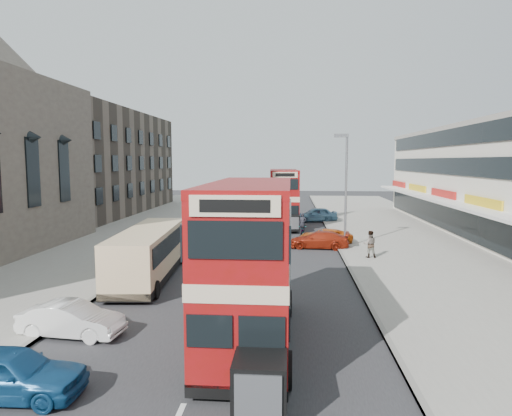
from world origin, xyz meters
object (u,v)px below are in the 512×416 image
at_px(bus_main, 251,262).
at_px(street_lamp, 345,182).
at_px(car_right_a, 319,240).
at_px(car_right_b, 325,237).
at_px(bus_second, 284,197).
at_px(pedestrian_near, 370,244).
at_px(car_left_near, 9,373).
at_px(car_left_front, 72,320).
at_px(cyclist, 303,229).
at_px(car_right_c, 315,215).
at_px(coach, 149,252).

bearing_deg(bus_main, street_lamp, -106.90).
bearing_deg(car_right_a, car_right_b, 167.99).
height_order(bus_main, bus_second, bus_main).
bearing_deg(car_right_b, pedestrian_near, 18.21).
bearing_deg(street_lamp, car_left_near, -117.99).
distance_m(bus_second, car_right_b, 10.24).
bearing_deg(street_lamp, bus_main, -106.92).
height_order(street_lamp, bus_main, street_lamp).
distance_m(car_left_front, cyclist, 23.24).
xyz_separation_m(street_lamp, bus_main, (-5.15, -16.93, -1.97)).
bearing_deg(cyclist, bus_second, 109.04).
bearing_deg(car_right_a, cyclist, -161.61).
relative_size(car_left_front, car_right_a, 0.87).
height_order(car_left_near, car_right_c, car_right_c).
bearing_deg(car_left_front, coach, 3.69).
xyz_separation_m(street_lamp, coach, (-11.28, -8.98, -3.33)).
xyz_separation_m(bus_second, cyclist, (1.67, -6.51, -2.09)).
bearing_deg(car_right_c, car_left_front, -25.92).
bearing_deg(car_right_b, car_left_front, -36.24).
bearing_deg(cyclist, car_left_front, -107.50).
xyz_separation_m(car_left_near, pedestrian_near, (12.40, 17.56, 0.34)).
bearing_deg(car_left_near, car_left_front, 4.02).
distance_m(car_right_b, cyclist, 3.35).
relative_size(coach, car_right_a, 2.23).
height_order(street_lamp, car_right_b, street_lamp).
height_order(car_left_near, car_right_b, car_left_near).
bearing_deg(pedestrian_near, coach, 24.93).
height_order(bus_second, cyclist, bus_second).
distance_m(car_right_b, pedestrian_near, 5.72).
distance_m(bus_second, car_right_a, 11.65).
xyz_separation_m(bus_main, car_left_near, (-6.04, -4.12, -2.14)).
bearing_deg(cyclist, coach, -117.27).
bearing_deg(car_right_c, bus_second, -55.23).
distance_m(street_lamp, bus_main, 17.80).
xyz_separation_m(street_lamp, cyclist, (-2.80, 4.62, -4.13)).
xyz_separation_m(bus_second, car_right_a, (2.71, -11.13, -2.13)).
xyz_separation_m(car_right_b, pedestrian_near, (2.44, -5.16, 0.45)).
distance_m(street_lamp, car_right_c, 14.68).
relative_size(car_right_a, cyclist, 2.13).
bearing_deg(bus_second, car_left_front, 73.23).
relative_size(car_right_b, cyclist, 2.05).
xyz_separation_m(car_left_near, car_right_c, (9.95, 35.11, 0.07)).
distance_m(street_lamp, pedestrian_near, 5.28).
distance_m(bus_main, coach, 10.13).
distance_m(car_left_near, cyclist, 27.00).
bearing_deg(car_right_c, car_right_a, -9.58).
bearing_deg(car_right_b, car_right_c, 172.94).
xyz_separation_m(street_lamp, bus_second, (-4.47, 11.13, -2.03)).
relative_size(bus_second, car_right_b, 2.33).
relative_size(bus_second, car_left_near, 2.39).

